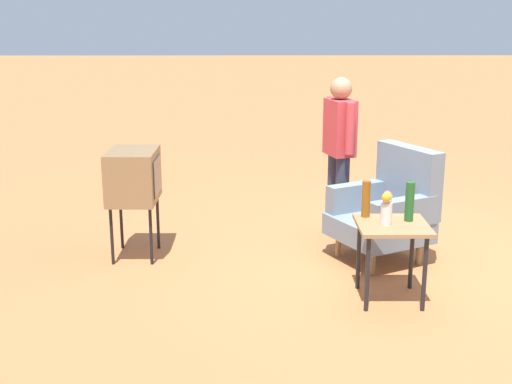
% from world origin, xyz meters
% --- Properties ---
extents(ground_plane, '(60.00, 60.00, 0.00)m').
position_xyz_m(ground_plane, '(0.00, 0.00, 0.00)').
color(ground_plane, '#B76B3D').
extents(armchair, '(1.04, 1.05, 1.06)m').
position_xyz_m(armchair, '(-0.01, -0.07, 0.50)').
color(armchair, '#937047').
rests_on(armchair, ground).
extents(side_table, '(0.56, 0.56, 0.64)m').
position_xyz_m(side_table, '(0.92, -0.22, 0.55)').
color(side_table, black).
rests_on(side_table, ground).
extents(tv_on_stand, '(0.61, 0.46, 1.03)m').
position_xyz_m(tv_on_stand, '(-0.10, -2.44, 0.78)').
color(tv_on_stand, black).
rests_on(tv_on_stand, ground).
extents(person_standing, '(0.55, 0.32, 1.64)m').
position_xyz_m(person_standing, '(-0.70, -0.45, 0.94)').
color(person_standing, '#2D3347').
rests_on(person_standing, ground).
extents(bottle_wine_green, '(0.07, 0.07, 0.32)m').
position_xyz_m(bottle_wine_green, '(0.84, -0.08, 0.80)').
color(bottle_wine_green, '#1E5623').
rests_on(bottle_wine_green, side_table).
extents(bottle_short_clear, '(0.06, 0.06, 0.20)m').
position_xyz_m(bottle_short_clear, '(0.81, -0.24, 0.74)').
color(bottle_short_clear, silver).
rests_on(bottle_short_clear, side_table).
extents(bottle_tall_amber, '(0.07, 0.07, 0.30)m').
position_xyz_m(bottle_tall_amber, '(0.73, -0.41, 0.79)').
color(bottle_tall_amber, brown).
rests_on(bottle_tall_amber, side_table).
extents(flower_vase, '(0.15, 0.10, 0.27)m').
position_xyz_m(flower_vase, '(0.94, -0.28, 0.79)').
color(flower_vase, silver).
rests_on(flower_vase, side_table).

